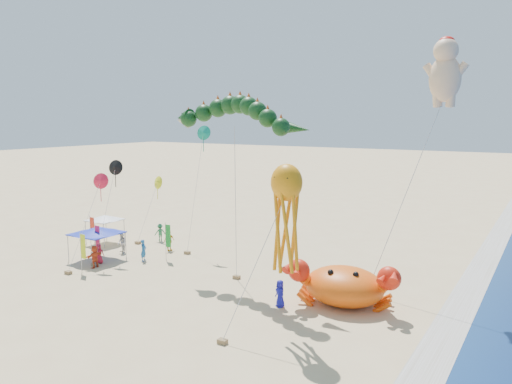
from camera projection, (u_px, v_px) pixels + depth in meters
The scene contains 11 objects.
ground at pixel (266, 291), 34.34m from camera, with size 320.00×320.00×0.00m, color #D1B784.
foam_strip at pixel (449, 329), 28.16m from camera, with size 320.00×320.00×0.00m, color silver.
crab_inflatable at pixel (344, 285), 31.58m from camera, with size 6.96×5.41×3.05m.
dragon_kite at pixel (232, 119), 35.56m from camera, with size 11.89×3.89×13.04m.
cherub_kite at pixel (445, 71), 31.95m from camera, with size 5.00×3.85×16.95m.
octopus_kite at pixel (286, 210), 26.85m from camera, with size 3.23×4.07×9.40m.
canopy_blue at pixel (97, 231), 41.72m from camera, with size 3.87×3.87×2.71m.
canopy_white at pixel (105, 218), 47.24m from camera, with size 3.01×3.01×2.71m.
feather_flags at pixel (110, 237), 41.30m from camera, with size 8.43×6.06×3.20m.
beachgoers at pixel (155, 252), 41.05m from camera, with size 23.52×10.83×1.82m.
small_kites at pixel (144, 175), 43.89m from camera, with size 8.19×12.54×11.20m.
Camera 1 is at (16.58, -28.50, 11.81)m, focal length 35.00 mm.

